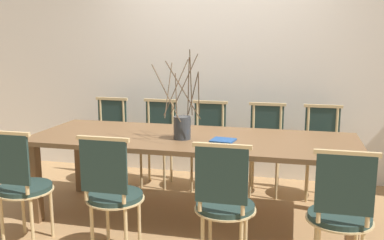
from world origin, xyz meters
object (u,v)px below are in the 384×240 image
Objects in this scene: chair_far_center at (208,142)px; vase_centerpiece at (182,125)px; book_stack at (223,140)px; chair_near_center at (224,201)px; dining_table at (192,146)px.

chair_far_center is 0.99m from vase_centerpiece.
book_stack is at bearing 0.53° from vase_centerpiece.
book_stack is (0.32, -0.92, 0.25)m from chair_far_center.
vase_centerpiece is 0.37m from book_stack.
vase_centerpiece is at bearing 87.96° from chair_far_center.
chair_near_center reaches higher than book_stack.
vase_centerpiece is (-0.49, 0.73, 0.36)m from chair_near_center.
book_stack is (0.29, -0.09, 0.09)m from dining_table.
chair_near_center reaches higher than dining_table.
dining_table is at bearing 162.16° from book_stack.
chair_near_center is 1.23× the size of vase_centerpiece.
chair_near_center is at bearing -55.97° from vase_centerpiece.
vase_centerpiece is at bearing -122.79° from dining_table.
book_stack is at bearing 100.55° from chair_near_center.
vase_centerpiece reaches higher than dining_table.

